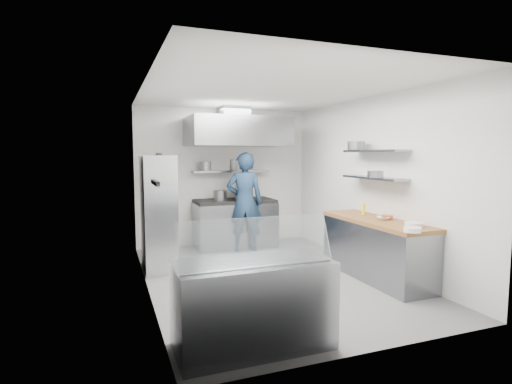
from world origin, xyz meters
name	(u,v)px	position (x,y,z in m)	size (l,w,h in m)	color
floor	(270,277)	(0.00, 0.00, 0.00)	(5.00, 5.00, 0.00)	#535355
ceiling	(270,90)	(0.00, 0.00, 2.80)	(5.00, 5.00, 0.00)	silver
wall_back	(224,177)	(0.00, 2.50, 1.40)	(3.60, 0.02, 2.80)	white
wall_front	(374,206)	(0.00, -2.50, 1.40)	(3.60, 0.02, 2.80)	white
wall_left	(146,189)	(-1.80, 0.00, 1.40)	(5.00, 0.02, 2.80)	white
wall_right	(370,183)	(1.80, 0.00, 1.40)	(5.00, 0.02, 2.80)	white
gas_range	(235,225)	(0.10, 2.10, 0.45)	(1.60, 0.80, 0.90)	gray
cooktop	(235,201)	(0.10, 2.10, 0.93)	(1.57, 0.78, 0.06)	black
stock_pot_left	(220,195)	(-0.21, 2.07, 1.06)	(0.27, 0.27, 0.20)	slate
stock_pot_mid	(243,193)	(0.29, 2.14, 1.08)	(0.32, 0.32, 0.24)	slate
stock_pot_right	(244,194)	(0.38, 2.34, 1.04)	(0.26, 0.26, 0.16)	slate
over_range_shelf	(231,171)	(0.10, 2.34, 1.52)	(1.60, 0.30, 0.04)	gray
shelf_pot_a	(205,166)	(-0.45, 2.28, 1.63)	(0.23, 0.23, 0.18)	slate
shelf_pot_b	(235,164)	(0.26, 2.58, 1.65)	(0.32, 0.32, 0.22)	slate
extractor_hood	(237,132)	(0.10, 1.93, 2.30)	(1.90, 1.15, 0.55)	gray
hood_duct	(233,113)	(0.10, 2.15, 2.68)	(0.55, 0.55, 0.24)	slate
red_firebox	(164,177)	(-1.25, 2.44, 1.42)	(0.22, 0.10, 0.26)	red
chef	(245,202)	(0.17, 1.67, 0.95)	(0.70, 0.46, 1.91)	#172C46
wire_rack	(158,213)	(-1.53, 1.00, 0.93)	(0.50, 0.90, 1.85)	silver
rack_bin_a	(159,222)	(-1.53, 0.88, 0.80)	(0.17, 0.22, 0.19)	white
rack_bin_b	(155,188)	(-1.53, 1.36, 1.30)	(0.14, 0.18, 0.16)	yellow
rack_jar	(159,158)	(-1.48, 1.16, 1.80)	(0.10, 0.10, 0.18)	black
knife_strip	(155,183)	(-1.78, -0.90, 1.55)	(0.04, 0.55, 0.05)	black
prep_counter_base	(375,250)	(1.48, -0.60, 0.42)	(0.62, 2.00, 0.84)	gray
prep_counter_top	(376,221)	(1.48, -0.60, 0.87)	(0.65, 2.04, 0.06)	olive
plate_stack_a	(412,230)	(1.27, -1.59, 0.93)	(0.21, 0.21, 0.06)	white
plate_stack_b	(414,225)	(1.55, -1.30, 0.93)	(0.24, 0.24, 0.06)	white
copper_pan	(387,217)	(1.63, -0.65, 0.93)	(0.17, 0.17, 0.06)	#B85333
squeeze_bottle	(364,209)	(1.56, -0.17, 0.99)	(0.05, 0.05, 0.18)	yellow
mixing_bowl	(383,218)	(1.53, -0.68, 0.92)	(0.19, 0.19, 0.05)	white
wall_shelf_lower	(374,178)	(1.64, -0.30, 1.50)	(0.30, 1.30, 0.04)	gray
wall_shelf_upper	(375,151)	(1.64, -0.30, 1.92)	(0.30, 1.30, 0.04)	gray
shelf_pot_c	(375,174)	(1.49, -0.54, 1.57)	(0.24, 0.24, 0.10)	slate
shelf_pot_d	(356,146)	(1.57, 0.10, 2.01)	(0.28, 0.28, 0.14)	slate
display_case	(253,304)	(-1.00, -2.00, 0.42)	(1.50, 0.70, 0.85)	gray
display_glass	(257,241)	(-1.00, -2.12, 1.07)	(1.47, 0.02, 0.45)	silver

